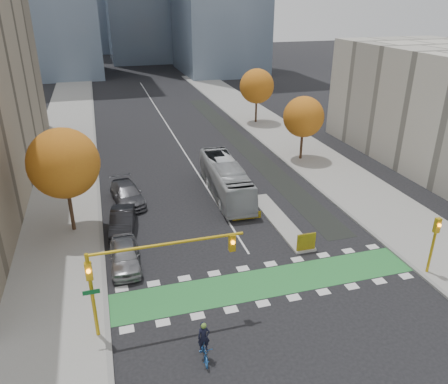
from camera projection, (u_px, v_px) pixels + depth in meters
ground at (276, 297)px, 26.62m from camera, size 300.00×300.00×0.00m
sidewalk_west at (59, 192)px, 40.67m from camera, size 7.00×120.00×0.15m
sidewalk_east at (321, 164)px, 47.54m from camera, size 7.00×120.00×0.15m
curb_west at (98, 188)px, 41.56m from camera, size 0.30×120.00×0.16m
curb_east at (291, 167)px, 46.65m from camera, size 0.30×120.00×0.16m
bike_crossing at (267, 282)px, 27.93m from camera, size 20.00×3.00×0.01m
centre_line at (168, 126)px, 61.65m from camera, size 0.15×70.00×0.01m
bike_lane_paint at (240, 142)px, 54.80m from camera, size 2.50×50.00×0.01m
median_island at (279, 220)px, 35.49m from camera, size 1.60×10.00×0.16m
hazard_board at (306, 242)px, 30.99m from camera, size 1.40×0.12×1.30m
tree_west at (64, 163)px, 31.77m from camera, size 5.20×5.20×8.22m
tree_east_near at (303, 117)px, 46.94m from camera, size 4.40×4.40×7.08m
tree_east_far at (257, 86)px, 60.92m from camera, size 4.80×4.80×7.65m
traffic_signal_west at (141, 266)px, 22.50m from camera, size 8.53×0.56×5.20m
traffic_signal_east at (435, 237)px, 27.72m from camera, size 0.35×0.43×4.10m
cyclist at (204, 346)px, 21.82m from camera, size 0.77×1.94×2.21m
bus at (226, 179)px, 39.62m from camera, size 3.05×11.28×3.11m
parked_car_a at (125, 255)px, 29.32m from camera, size 2.09×4.95×1.67m
parked_car_b at (122, 221)px, 33.76m from camera, size 2.41×5.17×1.64m
parked_car_c at (127, 194)px, 38.42m from camera, size 3.08×6.00×1.66m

